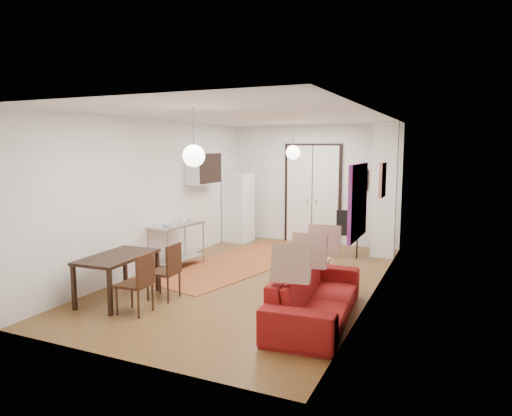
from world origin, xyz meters
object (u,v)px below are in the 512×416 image
at_px(kitchen_counter, 177,239).
at_px(black_side_chair, 349,228).
at_px(sofa, 316,295).
at_px(coffee_table, 303,261).
at_px(dining_chair_far, 138,277).
at_px(fridge, 238,207).
at_px(dining_table, 117,260).
at_px(dining_chair_near, 167,266).

xyz_separation_m(kitchen_counter, black_side_chair, (2.88, 2.38, 0.06)).
distance_m(sofa, coffee_table, 1.87).
xyz_separation_m(dining_chair_far, black_side_chair, (1.99, 4.69, 0.10)).
bearing_deg(fridge, sofa, -47.95).
height_order(kitchen_counter, dining_chair_far, dining_chair_far).
distance_m(coffee_table, dining_table, 3.18).
bearing_deg(dining_table, dining_chair_far, -23.68).
distance_m(dining_chair_far, black_side_chair, 5.10).
relative_size(dining_chair_near, dining_chair_far, 1.00).
relative_size(fridge, dining_chair_far, 1.94).
distance_m(sofa, fridge, 5.46).
xyz_separation_m(sofa, dining_chair_far, (-2.43, -0.75, 0.16)).
distance_m(sofa, dining_chair_near, 2.44).
xyz_separation_m(kitchen_counter, fridge, (-0.00, 2.75, 0.30)).
distance_m(kitchen_counter, dining_chair_far, 2.47).
height_order(coffee_table, kitchen_counter, kitchen_counter).
bearing_deg(kitchen_counter, dining_chair_near, -53.09).
bearing_deg(black_side_chair, coffee_table, 70.04).
xyz_separation_m(fridge, dining_chair_far, (0.89, -5.06, -0.35)).
distance_m(kitchen_counter, dining_chair_near, 1.84).
bearing_deg(coffee_table, fridge, 134.72).
bearing_deg(dining_chair_far, sofa, 104.13).
height_order(sofa, black_side_chair, black_side_chair).
bearing_deg(dining_table, kitchen_counter, 98.04).
xyz_separation_m(sofa, fridge, (-3.32, 4.31, 0.51)).
relative_size(kitchen_counter, dining_chair_far, 1.36).
bearing_deg(dining_table, coffee_table, 44.04).
bearing_deg(fridge, coffee_table, -40.84).
xyz_separation_m(kitchen_counter, dining_chair_far, (0.89, -2.31, -0.05)).
height_order(fridge, dining_table, fridge).
bearing_deg(fridge, dining_chair_far, -75.59).
distance_m(sofa, dining_table, 3.08).
distance_m(fridge, dining_chair_far, 5.15).
bearing_deg(kitchen_counter, fridge, 98.00).
bearing_deg(dining_table, black_side_chair, 59.69).
distance_m(coffee_table, dining_chair_far, 2.99).
bearing_deg(dining_chair_near, black_side_chair, 150.50).
bearing_deg(dining_chair_near, fridge, -171.49).
height_order(fridge, dining_chair_far, fridge).
xyz_separation_m(dining_chair_near, dining_chair_far, (0.00, -0.70, 0.00)).
distance_m(kitchen_counter, dining_table, 2.07).
height_order(sofa, dining_table, dining_table).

